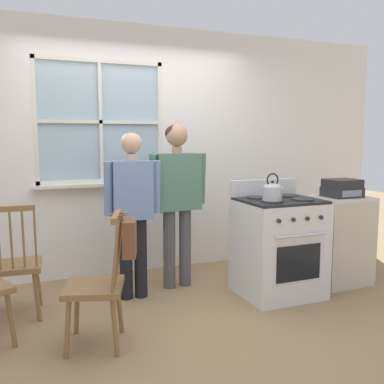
% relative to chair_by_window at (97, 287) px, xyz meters
% --- Properties ---
extents(ground_plane, '(16.00, 16.00, 0.00)m').
position_rel_chair_by_window_xyz_m(ground_plane, '(0.69, 0.22, -0.44)').
color(ground_plane, '#937551').
extents(wall_back, '(6.40, 0.16, 2.70)m').
position_rel_chair_by_window_xyz_m(wall_back, '(0.71, 1.62, 0.89)').
color(wall_back, white).
rests_on(wall_back, ground_plane).
extents(chair_by_window, '(0.51, 0.52, 0.97)m').
position_rel_chair_by_window_xyz_m(chair_by_window, '(0.00, 0.00, 0.00)').
color(chair_by_window, olive).
rests_on(chair_by_window, ground_plane).
extents(chair_center_cluster, '(0.45, 0.43, 0.97)m').
position_rel_chair_by_window_xyz_m(chair_center_cluster, '(-0.56, 0.75, 0.00)').
color(chair_center_cluster, olive).
rests_on(chair_center_cluster, ground_plane).
extents(person_elderly_left, '(0.52, 0.23, 1.54)m').
position_rel_chair_by_window_xyz_m(person_elderly_left, '(0.47, 0.81, 0.48)').
color(person_elderly_left, black).
rests_on(person_elderly_left, ground_plane).
extents(person_teen_center, '(0.61, 0.24, 1.62)m').
position_rel_chair_by_window_xyz_m(person_teen_center, '(0.95, 0.95, 0.56)').
color(person_teen_center, '#4C4C51').
rests_on(person_teen_center, ground_plane).
extents(stove, '(0.73, 0.68, 1.08)m').
position_rel_chair_by_window_xyz_m(stove, '(1.77, 0.39, 0.04)').
color(stove, silver).
rests_on(stove, ground_plane).
extents(kettle, '(0.21, 0.17, 0.25)m').
position_rel_chair_by_window_xyz_m(kettle, '(1.61, 0.25, 0.59)').
color(kettle, '#B7B7BC').
rests_on(kettle, stove).
extents(potted_plant, '(0.15, 0.15, 0.21)m').
position_rel_chair_by_window_xyz_m(potted_plant, '(0.63, 1.53, 0.64)').
color(potted_plant, '#935B3D').
rests_on(potted_plant, wall_back).
extents(handbag, '(0.23, 0.24, 0.31)m').
position_rel_chair_by_window_xyz_m(handbag, '(0.22, -0.07, 0.36)').
color(handbag, brown).
rests_on(handbag, chair_by_window).
extents(side_counter, '(0.55, 0.50, 0.90)m').
position_rel_chair_by_window_xyz_m(side_counter, '(2.55, 0.45, 0.01)').
color(side_counter, beige).
rests_on(side_counter, ground_plane).
extents(stereo, '(0.34, 0.29, 0.18)m').
position_rel_chair_by_window_xyz_m(stereo, '(2.55, 0.43, 0.55)').
color(stereo, '#232326').
rests_on(stereo, side_counter).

